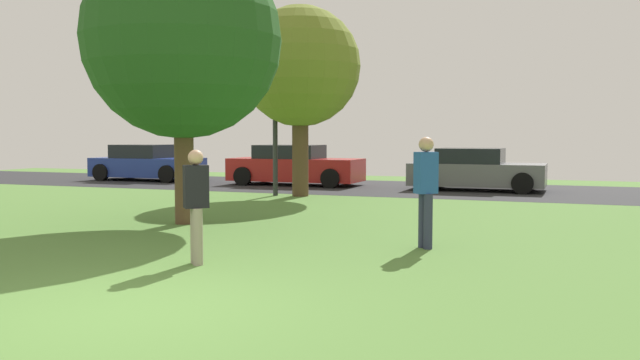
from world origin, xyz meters
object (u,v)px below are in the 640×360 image
person_catcher (196,202)px  parked_car_blue (147,164)px  parked_car_red (294,166)px  parked_car_grey (476,171)px  oak_tree_left (300,67)px  person_thrower (426,187)px  street_lamp_post (275,117)px  maple_tree_near (182,40)px

person_catcher → parked_car_blue: person_catcher is taller
parked_car_red → person_catcher: bearing=-72.4°
parked_car_blue → parked_car_grey: (12.38, -0.17, -0.01)m
oak_tree_left → parked_car_red: 5.16m
oak_tree_left → person_catcher: bearing=-75.5°
person_thrower → parked_car_grey: 11.27m
street_lamp_post → parked_car_blue: bearing=150.8°
parked_car_grey → person_catcher: bearing=-97.8°
person_thrower → parked_car_red: bearing=-100.1°
person_catcher → maple_tree_near: bearing=82.3°
parked_car_blue → street_lamp_post: size_ratio=0.93×
parked_car_grey → street_lamp_post: bearing=-142.9°
parked_car_red → maple_tree_near: bearing=-79.3°
parked_car_grey → person_thrower: bearing=-86.0°
street_lamp_post → person_thrower: bearing=-51.1°
person_thrower → street_lamp_post: 9.53m
person_catcher → street_lamp_post: size_ratio=0.35×
maple_tree_near → street_lamp_post: bearing=97.9°
maple_tree_near → person_catcher: 5.10m
maple_tree_near → person_catcher: maple_tree_near is taller
oak_tree_left → person_catcher: (2.54, -9.84, -2.80)m
person_catcher → parked_car_blue: size_ratio=0.38×
parked_car_blue → parked_car_red: parked_car_red is taller
parked_car_grey → parked_car_blue: bearing=179.2°
parked_car_red → parked_car_grey: bearing=-0.1°
maple_tree_near → person_thrower: size_ratio=3.21×
person_thrower → parked_car_blue: (-13.18, 11.41, -0.34)m
maple_tree_near → parked_car_grey: bearing=67.0°
street_lamp_post → parked_car_grey: bearing=37.1°
maple_tree_near → person_thrower: 5.84m
oak_tree_left → person_thrower: oak_tree_left is taller
person_catcher → parked_car_red: size_ratio=0.34×
person_catcher → parked_car_grey: bearing=40.3°
oak_tree_left → person_thrower: size_ratio=3.11×
maple_tree_near → person_catcher: size_ratio=3.55×
person_thrower → parked_car_blue: size_ratio=0.42×
person_catcher → street_lamp_post: street_lamp_post is taller
parked_car_blue → parked_car_red: (6.19, -0.16, 0.02)m
person_catcher → street_lamp_post: bearing=66.7°
parked_car_red → street_lamp_post: (1.06, -3.90, 1.60)m
maple_tree_near → parked_car_red: (-1.91, 10.08, -2.96)m
parked_car_blue → street_lamp_post: (7.25, -4.06, 1.62)m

